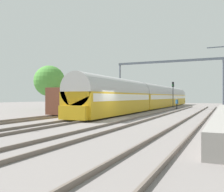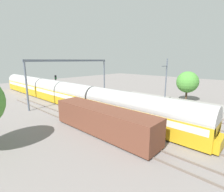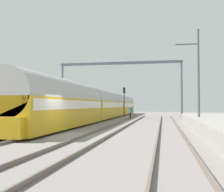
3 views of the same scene
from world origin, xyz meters
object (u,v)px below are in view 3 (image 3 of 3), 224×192
Objects in this scene: freight_car at (25,109)px; railway_signal_far at (124,98)px; catenary_gantry at (119,76)px; person_crossing at (130,111)px; passenger_train at (105,104)px.

freight_car is 21.23m from railway_signal_far.
railway_signal_far reaches higher than freight_car.
catenary_gantry is (0.19, -5.86, 2.93)m from railway_signal_far.
person_crossing is at bearing -8.79° from catenary_gantry.
person_crossing is 0.37× the size of railway_signal_far.
passenger_train is at bearing 39.00° from person_crossing.
catenary_gantry is at bearing -0.97° from passenger_train.
person_crossing is at bearing -4.30° from passenger_train.
catenary_gantry is at bearing -88.12° from railway_signal_far.
passenger_train is 28.44× the size of person_crossing.
catenary_gantry is (-1.55, 0.24, 4.91)m from person_crossing.
catenary_gantry is (6.33, 14.40, 4.46)m from freight_car.
railway_signal_far is at bearing -30.80° from person_crossing.
freight_car is at bearing -113.73° from catenary_gantry.
catenary_gantry is at bearing 66.27° from freight_car.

